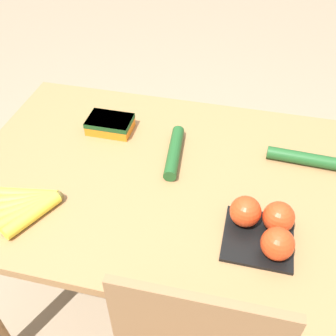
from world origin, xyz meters
name	(u,v)px	position (x,y,z in m)	size (l,w,h in m)	color
ground_plane	(168,300)	(0.00, 0.00, 0.00)	(12.00, 12.00, 0.00)	gray
dining_table	(168,200)	(0.00, 0.00, 0.66)	(1.26, 0.84, 0.78)	#9E7044
banana_bunch	(29,205)	(0.35, 0.23, 0.79)	(0.19, 0.18, 0.04)	brown
tomato_pack	(265,226)	(-0.30, 0.17, 0.82)	(0.18, 0.18, 0.09)	black
carrot_bag	(110,123)	(0.25, -0.18, 0.80)	(0.15, 0.10, 0.05)	orange
cucumber_near	(304,158)	(-0.41, -0.15, 0.80)	(0.23, 0.05, 0.04)	#1E5123
cucumber_far	(175,152)	(0.00, -0.09, 0.80)	(0.06, 0.23, 0.04)	#1E5123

